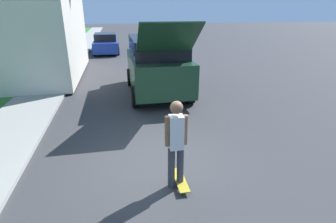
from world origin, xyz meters
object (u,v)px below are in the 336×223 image
at_px(suv_parked, 157,64).
at_px(skateboarder, 176,141).
at_px(skateboard, 180,180).
at_px(car_down_street, 106,44).

xyz_separation_m(suv_parked, skateboarder, (-0.57, -5.94, -0.24)).
height_order(suv_parked, skateboard, suv_parked).
xyz_separation_m(car_down_street, skateboard, (1.75, -16.96, -0.62)).
bearing_deg(skateboard, suv_parked, 85.47).
bearing_deg(skateboarder, skateboard, 25.87).
relative_size(suv_parked, car_down_street, 1.21).
bearing_deg(car_down_street, skateboard, -84.11).
height_order(car_down_street, skateboarder, skateboarder).
relative_size(suv_parked, skateboard, 6.62).
bearing_deg(suv_parked, skateboard, -94.53).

